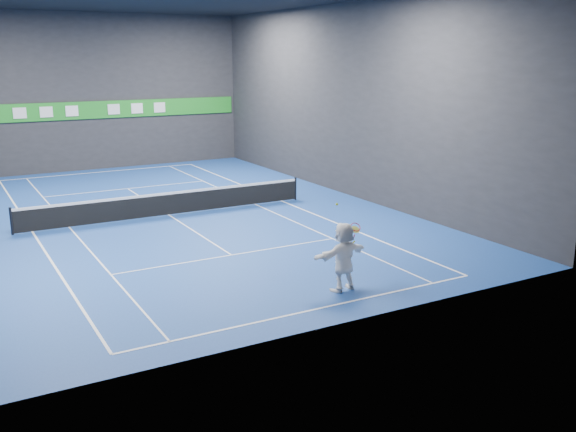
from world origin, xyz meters
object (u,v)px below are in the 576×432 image
tennis_net (169,203)px  player (344,257)px  tennis_ball (337,204)px  tennis_racket (355,230)px

tennis_net → player: bearing=-82.5°
player → tennis_ball: (-0.30, -0.05, 1.59)m
player → tennis_racket: (0.41, 0.05, 0.74)m
player → tennis_ball: bearing=0.6°
tennis_ball → tennis_racket: size_ratio=0.10×
tennis_ball → tennis_racket: (0.71, 0.10, -0.85)m
player → tennis_net: 11.13m
tennis_ball → tennis_net: size_ratio=0.01×
player → tennis_ball: 1.62m
tennis_ball → tennis_net: (-1.15, 11.08, -2.07)m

